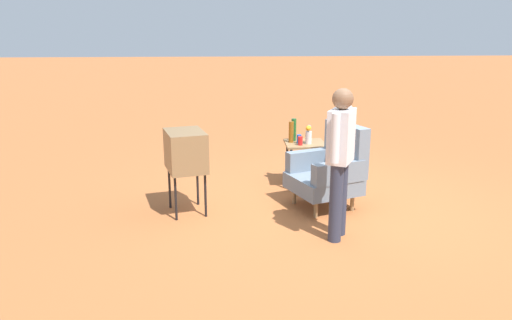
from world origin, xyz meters
The scene contains 10 objects.
ground_plane centered at (0.00, 0.00, 0.00)m, with size 60.00×60.00×0.00m, color #AD6033.
armchair centered at (-0.03, -0.04, 0.50)m, with size 0.99×1.00×1.06m.
side_table centered at (-0.91, -0.24, 0.54)m, with size 0.56×0.56×0.63m.
tv_on_stand centered at (0.07, -1.85, 0.78)m, with size 0.70×0.58×1.03m.
person_standing centered at (0.94, -0.16, 0.94)m, with size 0.52×0.36×1.64m.
bottle_tall_amber centered at (-0.95, -0.43, 0.78)m, with size 0.07×0.07×0.30m, color brown.
bottle_wine_green centered at (-1.06, -0.38, 0.79)m, with size 0.07×0.07×0.32m, color #1E5623.
soda_can_blue centered at (-0.89, -0.33, 0.69)m, with size 0.07×0.07×0.12m, color blue.
soda_can_red centered at (-0.77, -0.33, 0.69)m, with size 0.07×0.07×0.12m, color red.
flower_vase centered at (-0.84, -0.20, 0.78)m, with size 0.15×0.10×0.27m.
Camera 1 is at (5.97, -1.35, 2.28)m, focal length 35.17 mm.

